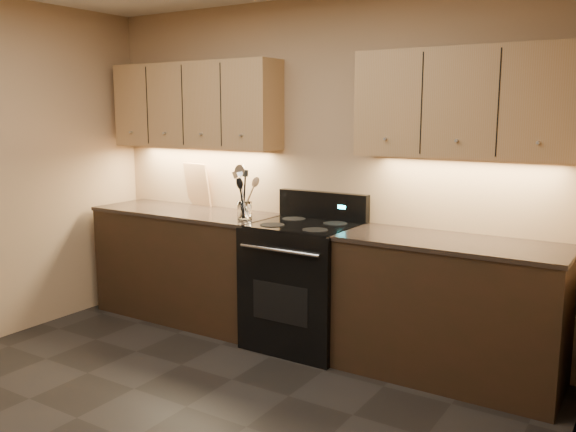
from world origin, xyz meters
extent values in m
cube|color=tan|center=(0.00, 2.00, 1.30)|extent=(4.00, 0.04, 2.60)
cube|color=tan|center=(2.00, 0.00, 1.30)|extent=(0.04, 4.00, 2.60)
cube|color=black|center=(-1.10, 1.70, 0.45)|extent=(1.60, 0.60, 0.90)
cube|color=#362A22|center=(-1.10, 1.70, 0.92)|extent=(1.62, 0.62, 0.03)
cube|color=black|center=(1.18, 1.70, 0.45)|extent=(1.44, 0.60, 0.90)
cube|color=#362A22|center=(1.18, 1.70, 0.92)|extent=(1.46, 0.62, 0.03)
cube|color=black|center=(0.08, 1.68, 0.46)|extent=(0.76, 0.65, 0.92)
cube|color=black|center=(0.08, 1.68, 0.93)|extent=(0.70, 0.60, 0.01)
cube|color=black|center=(0.08, 1.96, 1.03)|extent=(0.76, 0.07, 0.22)
cube|color=#19E5F2|center=(0.26, 1.92, 1.04)|extent=(0.06, 0.00, 0.03)
cylinder|color=silver|center=(0.08, 1.34, 0.80)|extent=(0.65, 0.02, 0.02)
cube|color=black|center=(0.08, 1.35, 0.41)|extent=(0.46, 0.00, 0.28)
cylinder|color=black|center=(-0.10, 1.53, 0.93)|extent=(0.18, 0.18, 0.00)
cylinder|color=black|center=(0.26, 1.53, 0.93)|extent=(0.18, 0.18, 0.00)
cylinder|color=black|center=(-0.10, 1.82, 0.93)|extent=(0.18, 0.18, 0.00)
cylinder|color=black|center=(0.26, 1.82, 0.93)|extent=(0.18, 0.18, 0.00)
cube|color=tan|center=(-1.10, 1.85, 1.80)|extent=(1.60, 0.30, 0.70)
cube|color=tan|center=(1.18, 1.85, 1.80)|extent=(1.44, 0.30, 0.70)
cube|color=#B2B5BA|center=(-1.30, 1.99, 1.12)|extent=(0.08, 0.01, 0.12)
cylinder|color=white|center=(-0.42, 1.62, 1.00)|extent=(0.14, 0.14, 0.14)
cylinder|color=white|center=(-0.42, 1.62, 0.94)|extent=(0.11, 0.11, 0.02)
cube|color=tan|center=(-1.19, 1.96, 1.12)|extent=(0.31, 0.13, 0.38)
camera|label=1|loc=(2.34, -2.11, 1.75)|focal=38.00mm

